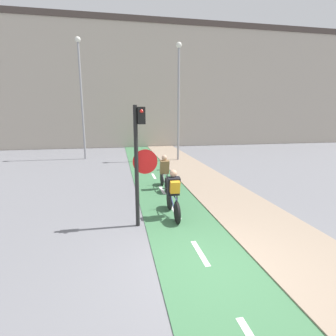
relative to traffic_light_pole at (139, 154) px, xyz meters
The scene contains 9 objects.
ground_plane 3.28m from the traffic_light_pole, 62.87° to the right, with size 120.00×120.00×0.00m, color slate.
bike_lane 3.27m from the traffic_light_pole, 62.78° to the right, with size 2.11×60.00×0.02m.
sidewalk_strip 4.58m from the traffic_light_pole, 33.68° to the right, with size 2.40×60.00×0.05m.
building_row_background 20.40m from the traffic_light_pole, 86.66° to the left, with size 60.00×5.20×11.27m.
traffic_light_pole is the anchor object (origin of this frame).
street_lamp_far 12.37m from the traffic_light_pole, 103.24° to the left, with size 0.36×0.36×7.87m.
street_lamp_sidewalk 10.82m from the traffic_light_pole, 71.12° to the left, with size 0.36×0.36×7.40m.
cyclist_near 1.75m from the traffic_light_pole, 23.65° to the left, with size 0.46×1.77×1.46m.
cyclist_far 3.92m from the traffic_light_pole, 69.30° to the left, with size 0.46×1.74×1.44m.
Camera 1 is at (-1.74, -4.64, 3.10)m, focal length 28.00 mm.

